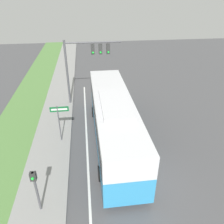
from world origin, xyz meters
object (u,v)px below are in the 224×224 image
Objects in this scene: bus at (113,117)px; street_sign at (59,118)px; pedestrian_signal at (35,185)px; signal_gantry at (85,59)px.

street_sign is (-3.80, 0.42, 0.03)m from bus.
pedestrian_signal is at bearing -96.70° from street_sign.
signal_gantry reaches higher than bus.
pedestrian_signal is (-4.50, -5.47, -0.19)m from bus.
street_sign is (-2.14, -6.19, -2.43)m from signal_gantry.
bus reaches higher than pedestrian_signal.
bus is 4.12× the size of street_sign.
bus is 7.09m from pedestrian_signal.
street_sign is at bearing 173.76° from bus.
pedestrian_signal is 0.89× the size of street_sign.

